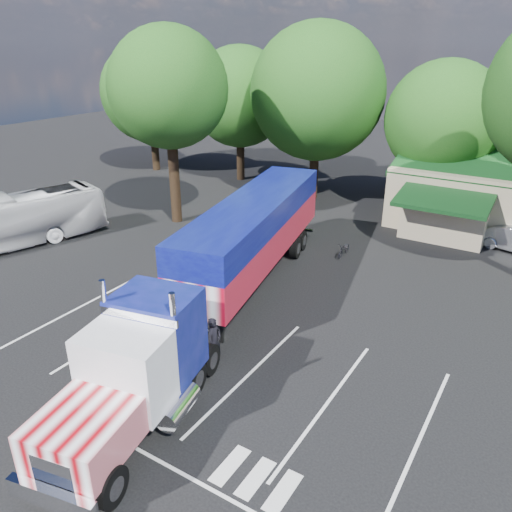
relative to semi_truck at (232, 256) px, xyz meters
The scene contains 10 objects.
ground 3.35m from the semi_truck, 82.67° to the left, with size 120.00×120.00×0.00m, color black.
tree_row_a 28.93m from the semi_truck, 139.54° to the left, with size 9.00×9.00×11.68m.
tree_row_b 24.00m from the semi_truck, 122.70° to the left, with size 8.40×8.40×11.35m.
tree_row_c 19.60m from the semi_truck, 104.56° to the left, with size 10.00×10.00×13.05m.
tree_row_d 20.39m from the semi_truck, 77.70° to the left, with size 8.00×8.00×10.60m.
tree_near_left 14.41m from the semi_truck, 141.85° to the left, with size 7.60×7.60×12.65m.
semi_truck is the anchor object (origin of this frame).
woman 4.69m from the semi_truck, 64.80° to the right, with size 0.70×0.46×1.92m, color black.
bicycle 9.02m from the semi_truck, 76.35° to the left, with size 0.56×1.60×0.84m, color black.
tour_bus 15.80m from the semi_truck, behind, with size 2.69×11.48×3.20m, color silver.
Camera 1 is at (11.65, -19.02, 11.64)m, focal length 35.00 mm.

